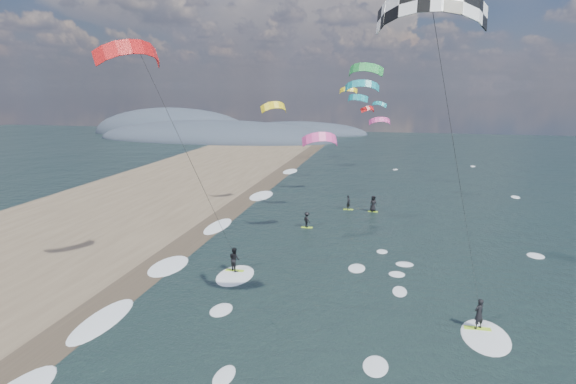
# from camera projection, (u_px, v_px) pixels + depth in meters

# --- Properties ---
(wet_sand_strip) EXTENTS (3.00, 240.00, 0.00)m
(wet_sand_strip) POSITION_uv_depth(u_px,v_px,m) (123.00, 291.00, 32.51)
(wet_sand_strip) COLOR #382D23
(wet_sand_strip) RESTS_ON ground
(coastal_hills) EXTENTS (80.00, 41.00, 15.00)m
(coastal_hills) POSITION_uv_depth(u_px,v_px,m) (209.00, 136.00, 132.75)
(coastal_hills) COLOR #3D4756
(coastal_hills) RESTS_ON ground
(kitesurfer_near_a) EXTENTS (7.87, 8.46, 17.83)m
(kitesurfer_near_a) POSITION_uv_depth(u_px,v_px,m) (444.00, 80.00, 20.42)
(kitesurfer_near_a) COLOR #B2F02A
(kitesurfer_near_a) RESTS_ON ground
(kitesurfer_near_b) EXTENTS (6.91, 9.43, 16.66)m
(kitesurfer_near_b) POSITION_uv_depth(u_px,v_px,m) (172.00, 126.00, 30.06)
(kitesurfer_near_b) COLOR #B2F02A
(kitesurfer_near_b) RESTS_ON ground
(far_kitesurfers) EXTENTS (7.12, 8.83, 1.82)m
(far_kitesurfers) POSITION_uv_depth(u_px,v_px,m) (343.00, 210.00, 50.59)
(far_kitesurfers) COLOR #B2F02A
(far_kitesurfers) RESTS_ON ground
(bg_kite_field) EXTENTS (13.42, 64.97, 8.28)m
(bg_kite_field) POSITION_uv_depth(u_px,v_px,m) (359.00, 100.00, 66.53)
(bg_kite_field) COLOR yellow
(bg_kite_field) RESTS_ON ground
(shoreline_surf) EXTENTS (2.40, 79.40, 0.11)m
(shoreline_surf) POSITION_uv_depth(u_px,v_px,m) (171.00, 268.00, 36.78)
(shoreline_surf) COLOR white
(shoreline_surf) RESTS_ON ground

